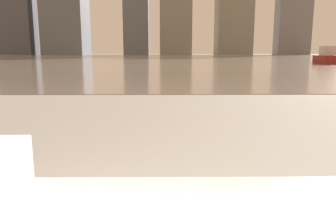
# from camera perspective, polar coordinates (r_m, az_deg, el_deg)

# --- Properties ---
(harbor_water) EXTENTS (180.00, 110.00, 0.01)m
(harbor_water) POSITION_cam_1_polar(r_m,az_deg,el_deg) (61.85, -0.56, 9.57)
(harbor_water) COLOR gray
(harbor_water) RESTS_ON ground_plane
(harbor_boat_1) EXTENTS (1.83, 3.71, 1.33)m
(harbor_boat_1) POSITION_cam_1_polar(r_m,az_deg,el_deg) (28.40, 25.93, 8.54)
(harbor_boat_1) COLOR maroon
(harbor_boat_1) RESTS_ON harbor_water
(skyline_tower_2) EXTENTS (8.56, 6.35, 28.34)m
(skyline_tower_2) POSITION_cam_1_polar(r_m,az_deg,el_deg) (119.02, -5.59, 16.75)
(skyline_tower_2) COLOR slate
(skyline_tower_2) RESTS_ON ground_plane
(skyline_tower_3) EXTENTS (10.90, 9.37, 36.92)m
(skyline_tower_3) POSITION_cam_1_polar(r_m,az_deg,el_deg) (119.20, 1.35, 18.86)
(skyline_tower_3) COLOR gray
(skyline_tower_3) RESTS_ON ground_plane
(skyline_tower_5) EXTENTS (11.39, 6.17, 33.07)m
(skyline_tower_5) POSITION_cam_1_polar(r_m,az_deg,el_deg) (127.00, 21.08, 16.80)
(skyline_tower_5) COLOR slate
(skyline_tower_5) RESTS_ON ground_plane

